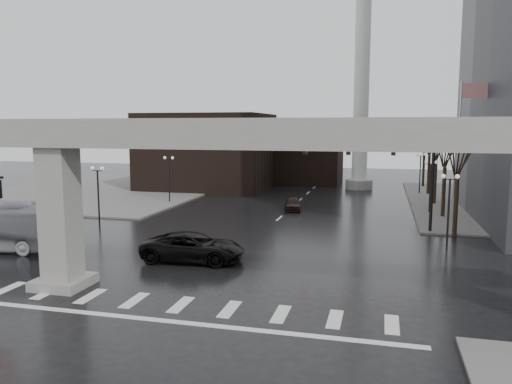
# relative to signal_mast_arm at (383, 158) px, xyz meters

# --- Properties ---
(ground) EXTENTS (160.00, 160.00, 0.00)m
(ground) POSITION_rel_signal_mast_arm_xyz_m (-8.99, -18.80, -5.83)
(ground) COLOR black
(ground) RESTS_ON ground
(sidewalk_nw) EXTENTS (28.00, 36.00, 0.15)m
(sidewalk_nw) POSITION_rel_signal_mast_arm_xyz_m (-34.99, 17.20, -5.75)
(sidewalk_nw) COLOR #625F5D
(sidewalk_nw) RESTS_ON ground
(elevated_guideway) EXTENTS (48.00, 2.60, 8.70)m
(elevated_guideway) POSITION_rel_signal_mast_arm_xyz_m (-7.73, -18.80, 1.05)
(elevated_guideway) COLOR #999691
(elevated_guideway) RESTS_ON ground
(building_far_left) EXTENTS (16.00, 14.00, 10.00)m
(building_far_left) POSITION_rel_signal_mast_arm_xyz_m (-22.99, 23.20, -0.83)
(building_far_left) COLOR black
(building_far_left) RESTS_ON ground
(building_far_mid) EXTENTS (10.00, 10.00, 8.00)m
(building_far_mid) POSITION_rel_signal_mast_arm_xyz_m (-10.99, 33.20, -1.83)
(building_far_mid) COLOR black
(building_far_mid) RESTS_ON ground
(smokestack) EXTENTS (3.60, 3.60, 30.00)m
(smokestack) POSITION_rel_signal_mast_arm_xyz_m (-2.99, 27.20, 7.52)
(smokestack) COLOR silver
(smokestack) RESTS_ON ground
(signal_mast_arm) EXTENTS (12.12, 0.43, 8.00)m
(signal_mast_arm) POSITION_rel_signal_mast_arm_xyz_m (0.00, 0.00, 0.00)
(signal_mast_arm) COLOR black
(signal_mast_arm) RESTS_ON ground
(flagpole_assembly) EXTENTS (2.06, 0.12, 12.00)m
(flagpole_assembly) POSITION_rel_signal_mast_arm_xyz_m (6.30, 3.20, 1.70)
(flagpole_assembly) COLOR silver
(flagpole_assembly) RESTS_ON ground
(lamp_right_0) EXTENTS (1.22, 0.32, 5.11)m
(lamp_right_0) POSITION_rel_signal_mast_arm_xyz_m (4.51, -4.80, -2.36)
(lamp_right_0) COLOR black
(lamp_right_0) RESTS_ON ground
(lamp_right_1) EXTENTS (1.22, 0.32, 5.11)m
(lamp_right_1) POSITION_rel_signal_mast_arm_xyz_m (4.51, 9.20, -2.36)
(lamp_right_1) COLOR black
(lamp_right_1) RESTS_ON ground
(lamp_right_2) EXTENTS (1.22, 0.32, 5.11)m
(lamp_right_2) POSITION_rel_signal_mast_arm_xyz_m (4.51, 23.20, -2.36)
(lamp_right_2) COLOR black
(lamp_right_2) RESTS_ON ground
(lamp_left_0) EXTENTS (1.22, 0.32, 5.11)m
(lamp_left_0) POSITION_rel_signal_mast_arm_xyz_m (-22.49, -4.80, -2.36)
(lamp_left_0) COLOR black
(lamp_left_0) RESTS_ON ground
(lamp_left_1) EXTENTS (1.22, 0.32, 5.11)m
(lamp_left_1) POSITION_rel_signal_mast_arm_xyz_m (-22.49, 9.20, -2.36)
(lamp_left_1) COLOR black
(lamp_left_1) RESTS_ON ground
(lamp_left_2) EXTENTS (1.22, 0.32, 5.11)m
(lamp_left_2) POSITION_rel_signal_mast_arm_xyz_m (-22.49, 23.20, -2.36)
(lamp_left_2) COLOR black
(lamp_left_2) RESTS_ON ground
(tree_right_0) EXTENTS (1.09, 1.58, 7.50)m
(tree_right_0) POSITION_rel_signal_mast_arm_xyz_m (5.54, -0.78, -3.04)
(tree_right_0) COLOR black
(tree_right_0) RESTS_ON ground
(tree_right_1) EXTENTS (1.09, 1.61, 7.67)m
(tree_right_1) POSITION_rel_signal_mast_arm_xyz_m (5.54, 7.22, -2.98)
(tree_right_1) COLOR black
(tree_right_1) RESTS_ON ground
(tree_right_2) EXTENTS (1.10, 1.63, 7.85)m
(tree_right_2) POSITION_rel_signal_mast_arm_xyz_m (5.54, 15.22, -2.91)
(tree_right_2) COLOR black
(tree_right_2) RESTS_ON ground
(tree_right_3) EXTENTS (1.11, 1.66, 8.02)m
(tree_right_3) POSITION_rel_signal_mast_arm_xyz_m (5.54, 23.22, -2.85)
(tree_right_3) COLOR black
(tree_right_3) RESTS_ON ground
(tree_right_4) EXTENTS (1.12, 1.69, 8.19)m
(tree_right_4) POSITION_rel_signal_mast_arm_xyz_m (5.54, 31.22, -2.79)
(tree_right_4) COLOR black
(tree_right_4) RESTS_ON ground
(pickup_truck) EXTENTS (6.56, 3.35, 1.77)m
(pickup_truck) POSITION_rel_signal_mast_arm_xyz_m (-11.25, -12.45, -4.94)
(pickup_truck) COLOR black
(pickup_truck) RESTS_ON ground
(far_car) EXTENTS (2.16, 4.07, 1.32)m
(far_car) POSITION_rel_signal_mast_arm_xyz_m (-8.58, 7.87, -5.17)
(far_car) COLOR black
(far_car) RESTS_ON ground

